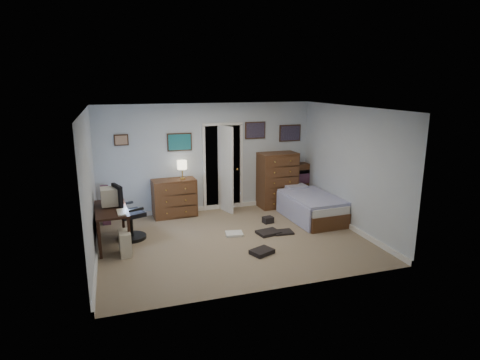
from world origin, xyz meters
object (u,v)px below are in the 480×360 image
low_dresser (174,198)px  office_chair (128,218)px  tall_dresser (277,180)px  bed (309,206)px  computer_desk (107,217)px

low_dresser → office_chair: bearing=-136.9°
tall_dresser → bed: size_ratio=0.72×
office_chair → tall_dresser: 3.73m
low_dresser → tall_dresser: bearing=-4.4°
computer_desk → tall_dresser: tall_dresser is taller
office_chair → bed: size_ratio=0.61×
tall_dresser → low_dresser: bearing=175.9°
low_dresser → bed: bearing=-24.3°
low_dresser → tall_dresser: size_ratio=0.72×
low_dresser → tall_dresser: 2.50m
computer_desk → office_chair: bearing=19.4°
computer_desk → office_chair: office_chair is taller
computer_desk → tall_dresser: size_ratio=0.96×
bed → computer_desk: bearing=-179.3°
tall_dresser → bed: 1.15m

